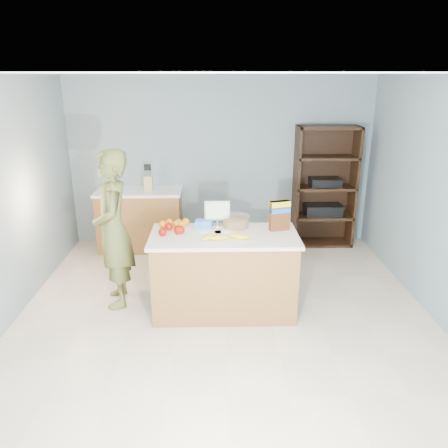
{
  "coord_description": "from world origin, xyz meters",
  "views": [
    {
      "loc": [
        -0.1,
        -4.0,
        2.49
      ],
      "look_at": [
        0.0,
        0.35,
        1.0
      ],
      "focal_mm": 35.0,
      "sensor_mm": 36.0,
      "label": 1
    }
  ],
  "objects_px": {
    "counter_peninsula": "(224,276)",
    "person": "(113,230)",
    "shelving_unit": "(324,189)",
    "tv": "(217,212)",
    "cereal_box": "(280,213)"
  },
  "relations": [
    {
      "from": "shelving_unit",
      "to": "tv",
      "type": "height_order",
      "value": "shelving_unit"
    },
    {
      "from": "tv",
      "to": "cereal_box",
      "type": "distance_m",
      "value": 0.69
    },
    {
      "from": "shelving_unit",
      "to": "person",
      "type": "relative_size",
      "value": 1.02
    },
    {
      "from": "tv",
      "to": "person",
      "type": "bearing_deg",
      "value": -176.11
    },
    {
      "from": "shelving_unit",
      "to": "counter_peninsula",
      "type": "bearing_deg",
      "value": -127.11
    },
    {
      "from": "counter_peninsula",
      "to": "person",
      "type": "relative_size",
      "value": 0.88
    },
    {
      "from": "counter_peninsula",
      "to": "tv",
      "type": "xyz_separation_m",
      "value": [
        -0.07,
        0.3,
        0.64
      ]
    },
    {
      "from": "counter_peninsula",
      "to": "person",
      "type": "height_order",
      "value": "person"
    },
    {
      "from": "counter_peninsula",
      "to": "tv",
      "type": "distance_m",
      "value": 0.72
    },
    {
      "from": "cereal_box",
      "to": "counter_peninsula",
      "type": "bearing_deg",
      "value": -167.8
    },
    {
      "from": "counter_peninsula",
      "to": "person",
      "type": "bearing_deg",
      "value": 169.4
    },
    {
      "from": "counter_peninsula",
      "to": "shelving_unit",
      "type": "height_order",
      "value": "shelving_unit"
    },
    {
      "from": "tv",
      "to": "shelving_unit",
      "type": "bearing_deg",
      "value": 47.15
    },
    {
      "from": "counter_peninsula",
      "to": "shelving_unit",
      "type": "distance_m",
      "value": 2.61
    },
    {
      "from": "shelving_unit",
      "to": "person",
      "type": "xyz_separation_m",
      "value": [
        -2.76,
        -1.82,
        0.02
      ]
    }
  ]
}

